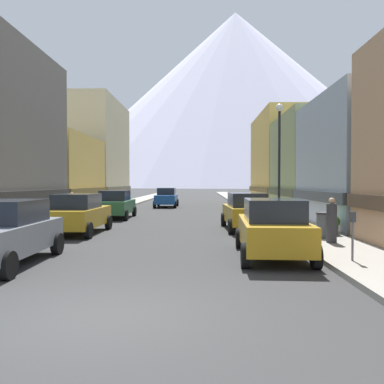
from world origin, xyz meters
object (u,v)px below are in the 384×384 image
car_driving_0 (166,197)px  trash_bin_right (324,225)px  car_left_2 (116,204)px  potted_plant_2 (329,222)px  car_left_0 (4,232)px  pedestrian_0 (332,222)px  streetlamp_right (279,147)px  car_left_1 (78,214)px  car_right_1 (246,211)px  car_right_0 (272,228)px  potted_plant_1 (334,224)px  pedestrian_1 (72,206)px  parking_meter_near (353,229)px

car_driving_0 → trash_bin_right: size_ratio=4.49×
car_left_2 → potted_plant_2: (10.80, -8.43, -0.26)m
car_left_0 → pedestrian_0: 10.59m
car_left_2 → trash_bin_right: size_ratio=4.52×
car_left_2 → streetlamp_right: streetlamp_right is taller
car_left_0 → potted_plant_2: car_left_0 is taller
car_left_1 → car_right_1: same height
car_left_1 → potted_plant_2: 10.83m
car_driving_0 → streetlamp_right: size_ratio=0.75×
car_right_0 → streetlamp_right: 7.81m
car_left_1 → potted_plant_1: 10.88m
car_driving_0 → pedestrian_1: bearing=-109.8°
car_left_1 → streetlamp_right: size_ratio=0.75×
car_left_0 → car_left_1: size_ratio=1.00×
potted_plant_2 → streetlamp_right: size_ratio=0.16×
car_left_0 → potted_plant_1: car_left_0 is taller
car_left_2 → car_right_1: (7.60, -6.00, 0.00)m
parking_meter_near → potted_plant_1: (1.25, 5.34, -0.41)m
trash_bin_right → potted_plant_2: 1.52m
car_left_1 → pedestrian_1: car_left_1 is taller
parking_meter_near → pedestrian_1: pedestrian_1 is taller
parking_meter_near → pedestrian_0: size_ratio=0.84×
potted_plant_2 → car_left_1: bearing=176.0°
car_left_1 → car_right_0: size_ratio=0.99×
parking_meter_near → potted_plant_2: bearing=78.0°
car_left_1 → streetlamp_right: (9.15, 1.57, 3.09)m
potted_plant_2 → pedestrian_1: pedestrian_1 is taller
car_right_1 → car_left_2: bearing=141.7°
car_left_2 → streetlamp_right: bearing=-33.7°
pedestrian_1 → pedestrian_0: bearing=-38.5°
car_left_1 → potted_plant_2: (10.80, -0.76, -0.26)m
car_right_0 → potted_plant_1: bearing=52.3°
trash_bin_right → pedestrian_0: size_ratio=0.62×
car_left_2 → car_driving_0: size_ratio=1.01×
parking_meter_near → potted_plant_1: 5.50m
pedestrian_0 → parking_meter_near: bearing=-98.6°
car_driving_0 → parking_meter_near: bearing=-74.3°
potted_plant_1 → streetlamp_right: streetlamp_right is taller
car_right_0 → pedestrian_0: bearing=40.4°
car_left_1 → car_left_2: bearing=90.0°
potted_plant_1 → potted_plant_2: bearing=90.0°
car_left_1 → streetlamp_right: bearing=9.7°
car_left_0 → pedestrian_1: bearing=100.5°
pedestrian_1 → streetlamp_right: streetlamp_right is taller
car_left_2 → car_driving_0: 12.03m
trash_bin_right → pedestrian_0: pedestrian_0 is taller
trash_bin_right → potted_plant_1: bearing=52.3°
car_right_1 → pedestrian_1: size_ratio=2.91×
trash_bin_right → pedestrian_0: bearing=-94.7°
car_left_2 → car_left_1: bearing=-90.0°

